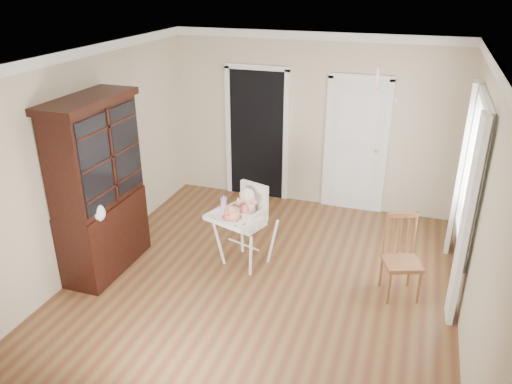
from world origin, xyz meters
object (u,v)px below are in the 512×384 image
(high_chair, at_px, (246,217))
(dining_chair, at_px, (401,259))
(cake, at_px, (232,214))
(sippy_cup, at_px, (224,203))
(china_cabinet, at_px, (99,188))

(high_chair, relative_size, dining_chair, 1.11)
(cake, xyz_separation_m, sippy_cup, (-0.18, 0.20, 0.03))
(cake, bearing_deg, high_chair, 68.81)
(sippy_cup, bearing_deg, high_chair, 7.31)
(high_chair, xyz_separation_m, sippy_cup, (-0.28, -0.04, 0.17))
(high_chair, distance_m, cake, 0.29)
(high_chair, height_order, dining_chair, high_chair)
(sippy_cup, height_order, dining_chair, dining_chair)
(cake, bearing_deg, sippy_cup, 132.90)
(dining_chair, bearing_deg, high_chair, 157.82)
(sippy_cup, relative_size, china_cabinet, 0.09)
(dining_chair, bearing_deg, china_cabinet, 168.69)
(china_cabinet, relative_size, dining_chair, 2.25)
(high_chair, distance_m, sippy_cup, 0.32)
(cake, bearing_deg, dining_chair, 5.25)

